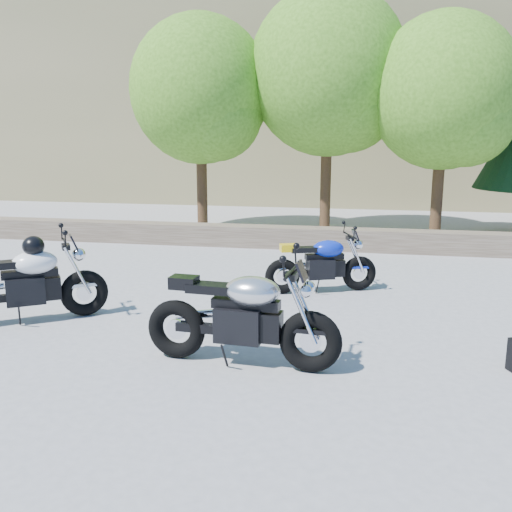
{
  "coord_description": "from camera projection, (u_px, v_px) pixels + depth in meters",
  "views": [
    {
      "loc": [
        1.9,
        -7.7,
        2.65
      ],
      "look_at": [
        0.2,
        1.0,
        0.75
      ],
      "focal_mm": 40.0,
      "sensor_mm": 36.0,
      "label": 1
    }
  ],
  "objects": [
    {
      "name": "white_bike",
      "position": [
        26.0,
        281.0,
        8.08
      ],
      "size": [
        1.96,
        1.41,
        1.25
      ],
      "rotation": [
        0.0,
        0.0,
        0.59
      ],
      "color": "black",
      "rests_on": "ground"
    },
    {
      "name": "tree_decid_mid",
      "position": [
        332.0,
        78.0,
        14.51
      ],
      "size": [
        4.08,
        4.08,
        6.24
      ],
      "color": "#382314",
      "rests_on": "ground"
    },
    {
      "name": "ground",
      "position": [
        229.0,
        320.0,
        8.3
      ],
      "size": [
        90.0,
        90.0,
        0.0
      ],
      "primitive_type": "plane",
      "color": "gray",
      "rests_on": "ground"
    },
    {
      "name": "tree_decid_left",
      "position": [
        203.0,
        95.0,
        14.83
      ],
      "size": [
        3.67,
        3.67,
        5.62
      ],
      "color": "#382314",
      "rests_on": "ground"
    },
    {
      "name": "tree_decid_right",
      "position": [
        449.0,
        97.0,
        13.52
      ],
      "size": [
        3.54,
        3.54,
        5.41
      ],
      "color": "#382314",
      "rests_on": "ground"
    },
    {
      "name": "stone_wall",
      "position": [
        284.0,
        237.0,
        13.52
      ],
      "size": [
        22.0,
        0.55,
        0.5
      ],
      "primitive_type": "cube",
      "color": "brown",
      "rests_on": "ground"
    },
    {
      "name": "silver_bike",
      "position": [
        243.0,
        318.0,
        6.58
      ],
      "size": [
        2.35,
        0.75,
        1.18
      ],
      "rotation": [
        0.0,
        0.0,
        -0.07
      ],
      "color": "black",
      "rests_on": "ground"
    },
    {
      "name": "blue_bike",
      "position": [
        322.0,
        265.0,
        9.68
      ],
      "size": [
        1.88,
        0.88,
        0.98
      ],
      "rotation": [
        0.0,
        0.0,
        0.36
      ],
      "color": "black",
      "rests_on": "ground"
    },
    {
      "name": "hillside",
      "position": [
        392.0,
        49.0,
        33.03
      ],
      "size": [
        80.0,
        30.0,
        15.0
      ],
      "primitive_type": "cube",
      "color": "olive",
      "rests_on": "ground"
    }
  ]
}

